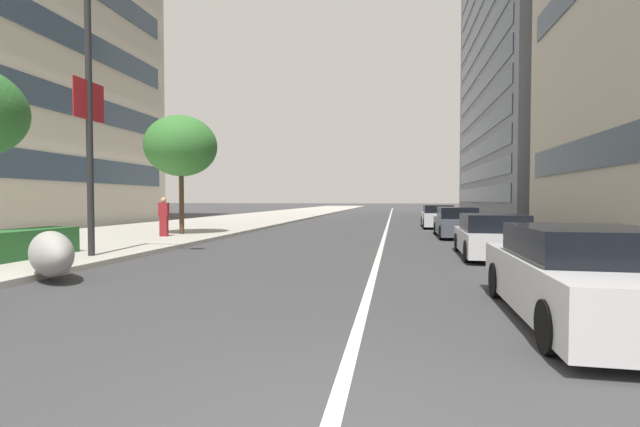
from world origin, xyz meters
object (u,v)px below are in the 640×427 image
pedestrian_on_plaza (164,217)px  car_approaching_light (437,217)px  car_mid_block_traffic (492,237)px  motorcycle_nearest_camera (51,254)px  car_lead_in_lane (456,223)px  street_tree_near_plaza_corner (181,146)px  street_lamp_with_banners (100,94)px  car_far_down_avenue (584,277)px

pedestrian_on_plaza → car_approaching_light: bearing=-59.5°
pedestrian_on_plaza → car_mid_block_traffic: bearing=-115.2°
motorcycle_nearest_camera → car_lead_in_lane: (13.02, -10.15, 0.07)m
street_tree_near_plaza_corner → car_mid_block_traffic: bearing=-111.8°
street_lamp_with_banners → car_approaching_light: bearing=-32.7°
motorcycle_nearest_camera → pedestrian_on_plaza: size_ratio=1.21×
street_tree_near_plaza_corner → pedestrian_on_plaza: bearing=174.9°
motorcycle_nearest_camera → car_approaching_light: bearing=-77.4°
car_far_down_avenue → street_lamp_with_banners: 12.47m
car_far_down_avenue → street_lamp_with_banners: bearing=68.9°
car_far_down_avenue → street_tree_near_plaza_corner: 17.95m
street_tree_near_plaza_corner → pedestrian_on_plaza: size_ratio=3.22×
car_mid_block_traffic → car_lead_in_lane: bearing=2.8°
street_tree_near_plaza_corner → pedestrian_on_plaza: street_tree_near_plaza_corner is taller
motorcycle_nearest_camera → car_mid_block_traffic: car_mid_block_traffic is taller
car_far_down_avenue → car_approaching_light: bearing=1.4°
motorcycle_nearest_camera → car_lead_in_lane: 16.50m
car_approaching_light → pedestrian_on_plaza: 16.36m
car_lead_in_lane → street_tree_near_plaza_corner: size_ratio=0.84×
car_far_down_avenue → motorcycle_nearest_camera: bearing=82.6°
motorcycle_nearest_camera → pedestrian_on_plaza: (9.44, 2.68, 0.43)m
car_approaching_light → street_lamp_with_banners: street_lamp_with_banners is taller
motorcycle_nearest_camera → street_lamp_with_banners: (2.96, 0.93, 4.15)m
car_mid_block_traffic → street_lamp_with_banners: (-2.76, 11.16, 4.11)m
car_far_down_avenue → street_lamp_with_banners: (4.49, 10.89, 4.09)m
car_approaching_light → pedestrian_on_plaza: size_ratio=2.61×
car_far_down_avenue → pedestrian_on_plaza: 16.74m
pedestrian_on_plaza → street_lamp_with_banners: bearing=-174.1°
car_lead_in_lane → street_tree_near_plaza_corner: street_tree_near_plaza_corner is taller
motorcycle_nearest_camera → street_lamp_with_banners: street_lamp_with_banners is taller
motorcycle_nearest_camera → car_approaching_light: car_approaching_light is taller
car_lead_in_lane → street_tree_near_plaza_corner: (-2.19, 12.70, 3.58)m
car_approaching_light → car_lead_in_lane: bearing=-177.2°
car_far_down_avenue → car_lead_in_lane: size_ratio=0.97×
car_far_down_avenue → car_approaching_light: size_ratio=1.01×
car_approaching_light → street_tree_near_plaza_corner: (-9.05, 12.47, 3.57)m
motorcycle_nearest_camera → car_far_down_avenue: bearing=-149.6°
car_far_down_avenue → car_lead_in_lane: 14.55m
motorcycle_nearest_camera → street_lamp_with_banners: bearing=-33.3°
motorcycle_nearest_camera → car_approaching_light: 22.21m
car_approaching_light → street_lamp_with_banners: 20.50m
car_mid_block_traffic → car_lead_in_lane: size_ratio=0.90×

